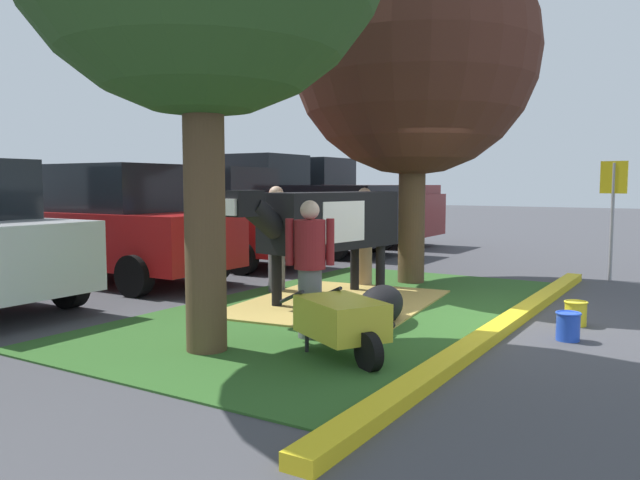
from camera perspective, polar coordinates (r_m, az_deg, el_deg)
ground_plane at (r=8.33m, az=13.56°, el=-6.75°), size 80.00×80.00×0.00m
grass_island at (r=8.54m, az=2.28°, el=-6.25°), size 7.56×4.01×0.02m
curb_yellow at (r=7.72m, az=16.44°, el=-7.30°), size 8.76×0.24×0.12m
hay_bedding at (r=8.86m, az=1.66°, el=-5.74°), size 3.46×2.76×0.04m
shade_tree_right at (r=10.99m, az=8.49°, el=16.44°), size 4.10×4.10×5.93m
cow_holstein at (r=8.86m, az=0.59°, el=1.65°), size 3.12×1.05×1.61m
calf_lying at (r=7.56m, az=5.44°, el=-6.00°), size 1.33×0.66×0.48m
person_handler at (r=9.74m, az=-3.96°, el=0.39°), size 0.48×0.34×1.66m
person_visitor_near at (r=6.82m, az=-0.92°, el=-2.34°), size 0.34×0.46×1.52m
person_visitor_far at (r=10.34m, az=4.03°, el=0.57°), size 0.34×0.51×1.63m
wheelbarrow at (r=6.12m, az=2.03°, el=-7.21°), size 1.15×1.53×0.63m
parking_sign at (r=12.07m, az=25.01°, el=3.59°), size 0.09×0.44×2.09m
bucket_blue at (r=7.37m, az=21.55°, el=-7.22°), size 0.27×0.27×0.31m
bucket_yellow at (r=8.17m, az=22.15°, el=-6.12°), size 0.28×0.28×0.30m
sedan_red at (r=11.40m, az=-18.07°, el=1.30°), size 2.07×4.42×2.02m
sedan_blue at (r=13.31m, az=-9.57°, el=2.00°), size 2.07×4.42×2.02m
pickup_truck_black at (r=15.60m, az=-2.84°, el=2.99°), size 2.27×5.43×2.42m
pickup_truck_maroon at (r=17.89m, az=1.76°, el=3.26°), size 2.27×5.43×2.42m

